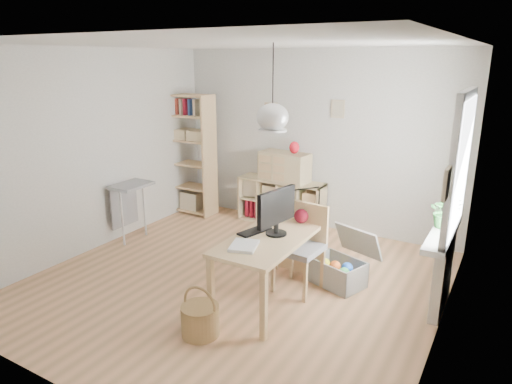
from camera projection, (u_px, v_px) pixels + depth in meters
The scene contains 20 objects.
ground at pixel (236, 281), 5.44m from camera, with size 4.50×4.50×0.00m, color tan.
room_shell at pixel (273, 117), 4.48m from camera, with size 4.50×4.50×4.50m.
window_unit at pixel (461, 166), 4.42m from camera, with size 0.07×1.16×1.46m.
radiator at pixel (443, 273), 4.77m from camera, with size 0.10×0.80×0.80m, color white.
windowsill at pixel (443, 234), 4.67m from camera, with size 0.22×1.20×0.06m, color white.
desk at pixel (271, 244), 4.86m from camera, with size 0.70×1.50×0.75m.
cube_shelf at pixel (281, 205), 7.31m from camera, with size 1.40×0.38×0.72m.
tall_bookshelf at pixel (191, 150), 7.60m from camera, with size 0.80×0.38×2.00m.
side_table at pixel (129, 195), 6.52m from camera, with size 0.40×0.55×0.85m.
chair at pixel (302, 242), 5.14m from camera, with size 0.52×0.52×0.99m.
wicker_basket at pixel (200, 319), 4.35m from camera, with size 0.37×0.37×0.51m.
storage_chest at pixel (341, 267), 5.35m from camera, with size 0.78×0.83×0.63m.
monitor at pixel (276, 210), 4.79m from camera, with size 0.23×0.57×0.50m.
keyboard at pixel (255, 231), 4.93m from camera, with size 0.15×0.40×0.02m, color black.
task_lamp at pixel (303, 197), 5.24m from camera, with size 0.37×0.14×0.40m.
yarn_ball at pixel (301, 216), 5.18m from camera, with size 0.16×0.16×0.16m, color #4D0A0C.
paper_tray at pixel (244, 246), 4.53m from camera, with size 0.25×0.32×0.03m, color white.
drawer_chest at pixel (285, 167), 7.05m from camera, with size 0.78×0.36×0.44m, color beige.
red_vase at pixel (294, 147), 6.89m from camera, with size 0.16×0.16×0.19m, color maroon.
potted_plant at pixel (445, 212), 4.72m from camera, with size 0.31×0.27×0.34m, color #235F26.
Camera 1 is at (2.67, -4.13, 2.56)m, focal length 32.00 mm.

